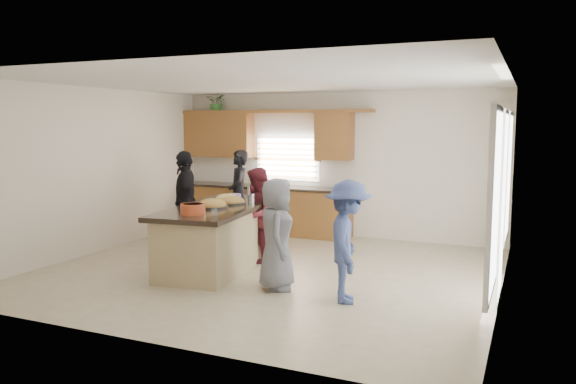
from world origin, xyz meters
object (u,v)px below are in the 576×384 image
at_px(salad_bowl, 193,208).
at_px(woman_left_back, 239,193).
at_px(woman_left_front, 185,200).
at_px(woman_right_back, 348,242).
at_px(island, 220,237).
at_px(woman_left_mid, 257,215).
at_px(woman_right_front, 277,234).

distance_m(salad_bowl, woman_left_back, 3.23).
xyz_separation_m(woman_left_back, woman_left_front, (-0.30, -1.40, 0.02)).
relative_size(salad_bowl, woman_right_back, 0.22).
relative_size(woman_left_back, woman_left_front, 0.98).
xyz_separation_m(island, salad_bowl, (0.10, -0.87, 0.58)).
height_order(island, woman_left_mid, woman_left_mid).
relative_size(salad_bowl, woman_left_front, 0.20).
distance_m(island, woman_left_back, 2.40).
xyz_separation_m(woman_left_mid, woman_right_front, (0.91, -1.21, -0.01)).
bearing_deg(woman_left_mid, woman_right_back, 42.44).
bearing_deg(woman_right_front, woman_left_back, 12.91).
height_order(island, woman_left_back, woman_left_back).
height_order(woman_left_front, woman_right_back, woman_left_front).
distance_m(woman_left_mid, woman_right_front, 1.51).
height_order(island, woman_left_front, woman_left_front).
bearing_deg(woman_right_front, woman_left_front, 34.64).
relative_size(salad_bowl, woman_left_mid, 0.23).
bearing_deg(island, woman_right_front, -35.96).
relative_size(woman_left_back, woman_right_front, 1.14).
height_order(woman_left_back, woman_right_front, woman_left_back).
height_order(salad_bowl, woman_right_back, woman_right_back).
bearing_deg(woman_left_front, island, 19.00).
relative_size(woman_left_mid, woman_right_front, 1.01).
xyz_separation_m(island, woman_left_back, (-0.86, 2.20, 0.39)).
distance_m(woman_left_back, woman_left_mid, 2.13).
relative_size(woman_left_mid, woman_right_back, 0.99).
distance_m(woman_left_front, woman_right_back, 3.87).
bearing_deg(woman_left_back, woman_right_front, 7.58).
xyz_separation_m(island, woman_left_mid, (0.39, 0.48, 0.30)).
xyz_separation_m(salad_bowl, woman_left_back, (-0.96, 3.07, -0.19)).
relative_size(island, woman_left_back, 1.67).
bearing_deg(woman_left_front, woman_left_mid, 42.20).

